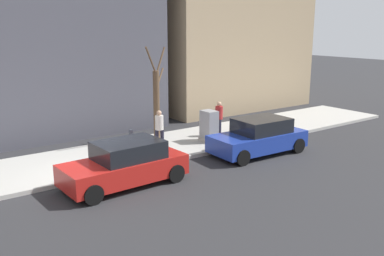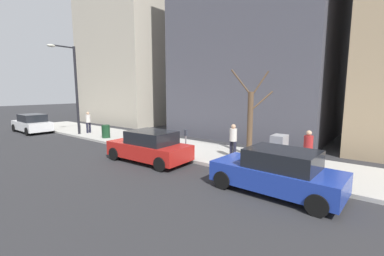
{
  "view_description": "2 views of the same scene",
  "coord_description": "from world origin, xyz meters",
  "px_view_note": "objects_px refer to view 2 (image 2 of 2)",
  "views": [
    {
      "loc": [
        -13.56,
        5.48,
        5.31
      ],
      "look_at": [
        0.12,
        -4.43,
        1.26
      ],
      "focal_mm": 40.0,
      "sensor_mm": 36.0,
      "label": 1
    },
    {
      "loc": [
        -9.33,
        -9.95,
        3.42
      ],
      "look_at": [
        0.82,
        -1.92,
        1.55
      ],
      "focal_mm": 24.0,
      "sensor_mm": 36.0,
      "label": 2
    }
  ],
  "objects_px": {
    "trash_bin": "(106,131)",
    "pedestrian_far_corner": "(88,121)",
    "streetlamp": "(73,83)",
    "office_tower_right": "(141,36)",
    "office_block_center": "(264,36)",
    "bare_tree": "(250,120)",
    "parked_car_white": "(32,124)",
    "pedestrian_near_meter": "(308,148)",
    "utility_box": "(279,152)",
    "parked_car_blue": "(277,172)",
    "parking_meter": "(186,140)",
    "pedestrian_midblock": "(233,139)",
    "parked_car_red": "(150,147)"
  },
  "relations": [
    {
      "from": "parked_car_red",
      "to": "trash_bin",
      "type": "height_order",
      "value": "parked_car_red"
    },
    {
      "from": "streetlamp",
      "to": "pedestrian_far_corner",
      "type": "relative_size",
      "value": 3.92
    },
    {
      "from": "parked_car_white",
      "to": "utility_box",
      "type": "relative_size",
      "value": 2.97
    },
    {
      "from": "parking_meter",
      "to": "office_tower_right",
      "type": "relative_size",
      "value": 0.07
    },
    {
      "from": "parked_car_red",
      "to": "pedestrian_midblock",
      "type": "relative_size",
      "value": 2.57
    },
    {
      "from": "bare_tree",
      "to": "pedestrian_far_corner",
      "type": "distance_m",
      "value": 13.21
    },
    {
      "from": "pedestrian_near_meter",
      "to": "pedestrian_midblock",
      "type": "height_order",
      "value": "same"
    },
    {
      "from": "streetlamp",
      "to": "office_tower_right",
      "type": "bearing_deg",
      "value": 22.38
    },
    {
      "from": "utility_box",
      "to": "pedestrian_far_corner",
      "type": "relative_size",
      "value": 0.86
    },
    {
      "from": "streetlamp",
      "to": "pedestrian_far_corner",
      "type": "bearing_deg",
      "value": -4.89
    },
    {
      "from": "parked_car_white",
      "to": "parking_meter",
      "type": "relative_size",
      "value": 3.15
    },
    {
      "from": "parked_car_blue",
      "to": "office_tower_right",
      "type": "bearing_deg",
      "value": 62.01
    },
    {
      "from": "parked_car_red",
      "to": "parking_meter",
      "type": "distance_m",
      "value": 1.84
    },
    {
      "from": "utility_box",
      "to": "office_block_center",
      "type": "xyz_separation_m",
      "value": [
        9.79,
        5.07,
        6.95
      ]
    },
    {
      "from": "office_block_center",
      "to": "parked_car_white",
      "type": "bearing_deg",
      "value": 129.32
    },
    {
      "from": "trash_bin",
      "to": "pedestrian_near_meter",
      "type": "bearing_deg",
      "value": -85.89
    },
    {
      "from": "parked_car_white",
      "to": "bare_tree",
      "type": "distance_m",
      "value": 18.27
    },
    {
      "from": "office_tower_right",
      "to": "office_block_center",
      "type": "bearing_deg",
      "value": -88.35
    },
    {
      "from": "parked_car_white",
      "to": "trash_bin",
      "type": "relative_size",
      "value": 4.72
    },
    {
      "from": "parking_meter",
      "to": "utility_box",
      "type": "height_order",
      "value": "utility_box"
    },
    {
      "from": "parked_car_red",
      "to": "parking_meter",
      "type": "relative_size",
      "value": 3.16
    },
    {
      "from": "parked_car_white",
      "to": "pedestrian_midblock",
      "type": "height_order",
      "value": "pedestrian_midblock"
    },
    {
      "from": "parked_car_blue",
      "to": "utility_box",
      "type": "distance_m",
      "value": 2.51
    },
    {
      "from": "utility_box",
      "to": "pedestrian_midblock",
      "type": "xyz_separation_m",
      "value": [
        0.38,
        2.41,
        0.24
      ]
    },
    {
      "from": "parked_car_red",
      "to": "parked_car_white",
      "type": "height_order",
      "value": "same"
    },
    {
      "from": "bare_tree",
      "to": "trash_bin",
      "type": "bearing_deg",
      "value": 99.54
    },
    {
      "from": "parked_car_blue",
      "to": "parked_car_white",
      "type": "xyz_separation_m",
      "value": [
        0.06,
        20.64,
        0.0
      ]
    },
    {
      "from": "streetlamp",
      "to": "pedestrian_near_meter",
      "type": "distance_m",
      "value": 16.53
    },
    {
      "from": "bare_tree",
      "to": "office_block_center",
      "type": "xyz_separation_m",
      "value": [
        8.48,
        3.1,
        5.85
      ]
    },
    {
      "from": "trash_bin",
      "to": "pedestrian_far_corner",
      "type": "bearing_deg",
      "value": 82.53
    },
    {
      "from": "bare_tree",
      "to": "parked_car_white",
      "type": "bearing_deg",
      "value": 101.45
    },
    {
      "from": "parked_car_red",
      "to": "parked_car_blue",
      "type": "bearing_deg",
      "value": -92.46
    },
    {
      "from": "utility_box",
      "to": "pedestrian_midblock",
      "type": "distance_m",
      "value": 2.46
    },
    {
      "from": "utility_box",
      "to": "trash_bin",
      "type": "distance_m",
      "value": 12.14
    },
    {
      "from": "office_block_center",
      "to": "pedestrian_near_meter",
      "type": "bearing_deg",
      "value": -146.59
    },
    {
      "from": "pedestrian_near_meter",
      "to": "pedestrian_far_corner",
      "type": "bearing_deg",
      "value": 111.78
    },
    {
      "from": "parked_car_blue",
      "to": "office_block_center",
      "type": "xyz_separation_m",
      "value": [
        12.16,
        5.88,
        7.06
      ]
    },
    {
      "from": "parking_meter",
      "to": "pedestrian_far_corner",
      "type": "relative_size",
      "value": 0.81
    },
    {
      "from": "pedestrian_midblock",
      "to": "office_tower_right",
      "type": "height_order",
      "value": "office_tower_right"
    },
    {
      "from": "parked_car_blue",
      "to": "pedestrian_midblock",
      "type": "xyz_separation_m",
      "value": [
        2.76,
        3.22,
        0.35
      ]
    },
    {
      "from": "trash_bin",
      "to": "office_tower_right",
      "type": "relative_size",
      "value": 0.05
    },
    {
      "from": "trash_bin",
      "to": "office_block_center",
      "type": "height_order",
      "value": "office_block_center"
    },
    {
      "from": "pedestrian_midblock",
      "to": "pedestrian_far_corner",
      "type": "height_order",
      "value": "same"
    },
    {
      "from": "trash_bin",
      "to": "pedestrian_far_corner",
      "type": "relative_size",
      "value": 0.54
    },
    {
      "from": "utility_box",
      "to": "bare_tree",
      "type": "xyz_separation_m",
      "value": [
        1.31,
        1.97,
        1.1
      ]
    },
    {
      "from": "streetlamp",
      "to": "office_tower_right",
      "type": "relative_size",
      "value": 0.34
    },
    {
      "from": "parked_car_blue",
      "to": "streetlamp",
      "type": "relative_size",
      "value": 0.66
    },
    {
      "from": "pedestrian_far_corner",
      "to": "streetlamp",
      "type": "bearing_deg",
      "value": -15.29
    },
    {
      "from": "parked_car_blue",
      "to": "office_block_center",
      "type": "bearing_deg",
      "value": 27.92
    },
    {
      "from": "parked_car_red",
      "to": "streetlamp",
      "type": "xyz_separation_m",
      "value": [
        1.34,
        9.7,
        3.28
      ]
    }
  ]
}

